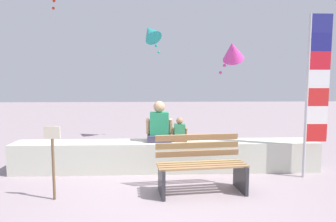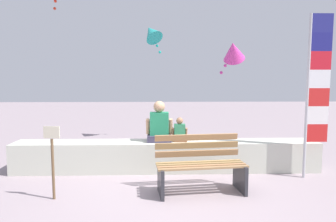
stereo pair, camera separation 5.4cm
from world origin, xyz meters
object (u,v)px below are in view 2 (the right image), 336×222
at_px(park_bench, 200,166).
at_px(person_adult, 159,126).
at_px(kite_teal, 152,33).
at_px(kite_magenta, 233,51).
at_px(sign_post, 52,156).
at_px(flag_banner, 315,85).
at_px(person_child, 180,132).

relative_size(park_bench, person_adult, 1.83).
distance_m(kite_teal, kite_magenta, 2.55).
bearing_deg(kite_magenta, kite_teal, 148.11).
bearing_deg(sign_post, kite_teal, 73.09).
height_order(park_bench, flag_banner, flag_banner).
bearing_deg(kite_magenta, sign_post, -137.30).
distance_m(park_bench, kite_teal, 5.12).
height_order(park_bench, person_child, person_child).
relative_size(person_child, flag_banner, 0.16).
relative_size(kite_teal, kite_magenta, 0.99).
height_order(flag_banner, kite_teal, kite_teal).
bearing_deg(park_bench, person_child, 102.28).
xyz_separation_m(park_bench, kite_magenta, (1.23, 2.93, 2.10)).
height_order(flag_banner, kite_magenta, flag_banner).
distance_m(park_bench, person_adult, 1.41).
height_order(person_adult, flag_banner, flag_banner).
xyz_separation_m(kite_magenta, sign_post, (-3.46, -3.19, -1.84)).
distance_m(person_child, sign_post, 2.43).
xyz_separation_m(person_child, kite_magenta, (1.48, 1.78, 1.74)).
bearing_deg(person_child, kite_teal, 101.29).
bearing_deg(park_bench, flag_banner, 16.02).
bearing_deg(person_child, sign_post, -144.65).
bearing_deg(person_adult, park_bench, -60.48).
bearing_deg(person_child, flag_banner, -12.69).
xyz_separation_m(person_adult, sign_post, (-1.58, -1.40, -0.23)).
xyz_separation_m(person_adult, kite_teal, (-0.22, 3.09, 2.26)).
relative_size(flag_banner, kite_teal, 3.17).
distance_m(flag_banner, sign_post, 4.56).
bearing_deg(kite_magenta, person_child, -129.59).
relative_size(person_child, kite_teal, 0.51).
bearing_deg(kite_teal, person_child, -78.71).
xyz_separation_m(person_adult, flag_banner, (2.78, -0.54, 0.79)).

